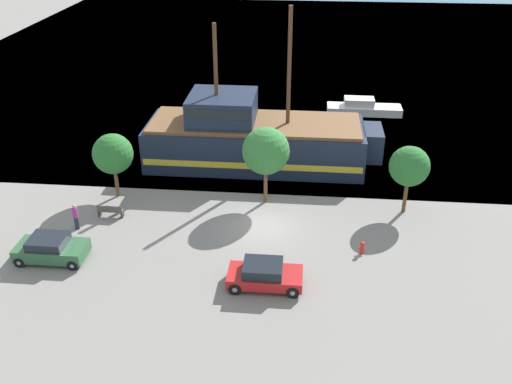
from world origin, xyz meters
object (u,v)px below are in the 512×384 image
(moored_boat_dockside, at_px, (363,108))
(parked_car_curb_front, at_px, (264,275))
(bench_promenade_east, at_px, (110,211))
(pedestrian_walking_near, at_px, (76,217))
(parked_car_curb_mid, at_px, (51,249))
(pirate_ship, at_px, (253,138))
(fire_hydrant, at_px, (362,247))

(moored_boat_dockside, xyz_separation_m, parked_car_curb_front, (-6.96, -26.56, 0.14))
(bench_promenade_east, xyz_separation_m, pedestrian_walking_near, (-1.58, -1.57, 0.42))
(parked_car_curb_mid, height_order, pedestrian_walking_near, pedestrian_walking_near)
(parked_car_curb_front, distance_m, bench_promenade_east, 11.94)
(pirate_ship, height_order, pedestrian_walking_near, pirate_ship)
(pirate_ship, height_order, fire_hydrant, pirate_ship)
(pirate_ship, xyz_separation_m, parked_car_curb_mid, (-9.96, -13.70, -1.30))
(moored_boat_dockside, relative_size, bench_promenade_east, 4.26)
(pirate_ship, relative_size, pedestrian_walking_near, 10.24)
(parked_car_curb_front, relative_size, parked_car_curb_mid, 1.01)
(moored_boat_dockside, height_order, pedestrian_walking_near, pedestrian_walking_near)
(fire_hydrant, relative_size, bench_promenade_east, 0.48)
(parked_car_curb_front, bearing_deg, moored_boat_dockside, 75.31)
(pirate_ship, relative_size, moored_boat_dockside, 2.55)
(parked_car_curb_front, bearing_deg, pedestrian_walking_near, 158.87)
(parked_car_curb_front, xyz_separation_m, pedestrian_walking_near, (-11.82, 4.57, 0.16))
(parked_car_curb_mid, relative_size, bench_promenade_east, 2.43)
(parked_car_curb_mid, xyz_separation_m, bench_promenade_east, (1.78, 4.84, -0.27))
(pirate_ship, xyz_separation_m, pedestrian_walking_near, (-9.77, -10.43, -1.15))
(parked_car_curb_mid, distance_m, pedestrian_walking_near, 3.28)
(pirate_ship, bearing_deg, pedestrian_walking_near, -133.14)
(fire_hydrant, bearing_deg, parked_car_curb_mid, -172.80)
(parked_car_curb_front, bearing_deg, parked_car_curb_mid, 173.83)
(parked_car_curb_front, relative_size, fire_hydrant, 5.09)
(pirate_ship, bearing_deg, fire_hydrant, -57.53)
(parked_car_curb_front, bearing_deg, bench_promenade_east, 149.04)
(fire_hydrant, bearing_deg, parked_car_curb_front, -146.59)
(pirate_ship, height_order, parked_car_curb_front, pirate_ship)
(fire_hydrant, height_order, pedestrian_walking_near, pedestrian_walking_near)
(parked_car_curb_front, xyz_separation_m, parked_car_curb_mid, (-12.01, 1.30, 0.02))
(moored_boat_dockside, bearing_deg, parked_car_curb_mid, -126.91)
(moored_boat_dockside, bearing_deg, fire_hydrant, -94.17)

